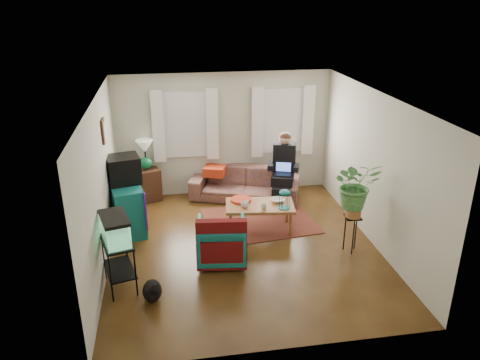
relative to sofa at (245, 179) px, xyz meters
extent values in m
cube|color=#4F2B14|center=(-0.37, -2.05, -0.44)|extent=(4.50, 5.00, 0.01)
cube|color=white|center=(-0.37, -2.05, 2.16)|extent=(4.50, 5.00, 0.01)
cube|color=silver|center=(-0.37, 0.45, 0.86)|extent=(4.50, 0.01, 2.60)
cube|color=silver|center=(-0.37, -4.55, 0.86)|extent=(4.50, 0.01, 2.60)
cube|color=silver|center=(-2.62, -2.05, 0.86)|extent=(0.01, 5.00, 2.60)
cube|color=silver|center=(1.88, -2.05, 0.86)|extent=(0.01, 5.00, 2.60)
cube|color=white|center=(-1.17, 0.43, 1.11)|extent=(1.08, 0.04, 1.38)
cube|color=white|center=(0.88, 0.43, 1.11)|extent=(1.08, 0.04, 1.38)
cube|color=white|center=(-1.17, 0.35, 1.11)|extent=(1.36, 0.06, 1.50)
cube|color=white|center=(0.88, 0.35, 1.11)|extent=(1.36, 0.06, 1.50)
cube|color=#3D2616|center=(-2.59, -1.20, 1.51)|extent=(0.04, 0.32, 0.40)
cube|color=maroon|center=(0.09, -1.11, -0.43)|extent=(2.18, 1.83, 0.01)
imported|color=brown|center=(0.00, 0.00, 0.00)|extent=(2.40, 1.58, 0.88)
cube|color=#392615|center=(-2.02, 0.28, -0.09)|extent=(0.60, 0.60, 0.69)
cube|color=navy|center=(-2.36, -1.06, 0.02)|extent=(0.73, 1.10, 0.91)
cube|color=black|center=(-2.37, -0.95, 0.72)|extent=(0.66, 0.62, 0.49)
cube|color=black|center=(-2.37, -2.89, -0.05)|extent=(0.56, 0.77, 0.78)
cube|color=#7FD899|center=(-2.37, -2.89, 0.54)|extent=(0.50, 0.70, 0.41)
ellipsoid|color=black|center=(-1.91, -3.27, -0.26)|extent=(0.38, 0.48, 0.36)
imported|color=#11586B|center=(-0.80, -2.39, -0.05)|extent=(0.84, 0.80, 0.78)
cube|color=#9E0A0A|center=(-0.83, -2.69, 0.12)|extent=(0.80, 0.27, 0.64)
cube|color=brown|center=(0.03, -1.44, -0.18)|extent=(1.31, 0.83, 0.51)
imported|color=white|center=(-0.27, -1.51, 0.13)|extent=(0.16, 0.16, 0.11)
imported|color=beige|center=(0.06, -1.65, 0.12)|extent=(0.13, 0.13, 0.11)
imported|color=white|center=(0.37, -1.37, 0.10)|extent=(0.27, 0.27, 0.06)
cylinder|color=#B21414|center=(-0.28, -1.23, 0.09)|extent=(0.43, 0.43, 0.04)
cube|color=black|center=(1.39, -2.44, -0.11)|extent=(0.29, 0.29, 0.65)
imported|color=#599947|center=(1.39, -2.44, 0.66)|extent=(0.79, 0.70, 0.82)
camera|label=1|loc=(-1.58, -8.97, 3.67)|focal=35.00mm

